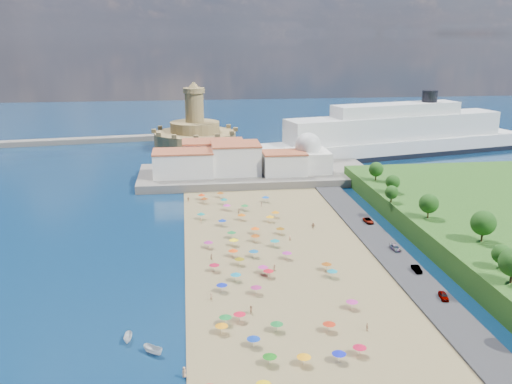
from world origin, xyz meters
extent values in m
plane|color=#071938|center=(0.00, 0.00, 0.00)|extent=(700.00, 700.00, 0.00)
cube|color=#59544C|center=(10.00, 73.00, 1.50)|extent=(90.00, 36.00, 3.00)
cube|color=#59544C|center=(-12.00, 108.00, 1.20)|extent=(18.00, 70.00, 2.40)
cube|color=silver|center=(-18.00, 69.00, 7.50)|extent=(22.00, 14.00, 9.00)
cube|color=silver|center=(2.00, 71.00, 8.50)|extent=(18.00, 16.00, 11.00)
cube|color=silver|center=(20.00, 67.00, 7.00)|extent=(16.00, 12.00, 8.00)
cube|color=silver|center=(-6.00, 83.00, 8.00)|extent=(24.00, 14.00, 10.00)
cube|color=silver|center=(30.00, 71.00, 7.00)|extent=(16.00, 16.00, 8.00)
sphere|color=silver|center=(30.00, 71.00, 13.00)|extent=(10.00, 10.00, 10.00)
cylinder|color=silver|center=(30.00, 71.00, 16.80)|extent=(1.20, 1.20, 1.60)
cylinder|color=#A58A52|center=(-12.00, 138.00, 4.00)|extent=(40.00, 40.00, 8.00)
cylinder|color=#A58A52|center=(-12.00, 138.00, 10.50)|extent=(24.00, 24.00, 5.00)
cylinder|color=#A58A52|center=(-12.00, 138.00, 20.00)|extent=(9.00, 9.00, 14.00)
cylinder|color=#A58A52|center=(-12.00, 138.00, 28.20)|extent=(10.40, 10.40, 2.40)
cone|color=#A58A52|center=(-12.00, 138.00, 30.90)|extent=(6.00, 6.00, 3.00)
cube|color=black|center=(79.30, 109.25, 1.08)|extent=(134.92, 50.94, 2.15)
cube|color=silver|center=(79.30, 109.25, 3.99)|extent=(133.86, 50.32, 7.98)
cube|color=silver|center=(79.30, 109.25, 13.30)|extent=(107.17, 40.60, 10.64)
cube|color=silver|center=(79.30, 109.25, 21.28)|extent=(63.25, 26.70, 5.32)
cylinder|color=black|center=(96.54, 113.43, 26.60)|extent=(7.09, 7.09, 5.32)
cylinder|color=gray|center=(5.65, -1.59, 1.25)|extent=(0.07, 0.07, 2.00)
cone|color=#0F858C|center=(5.65, -1.59, 2.15)|extent=(2.50, 2.50, 0.60)
cylinder|color=gray|center=(15.67, -22.88, 1.25)|extent=(0.07, 0.07, 2.00)
cone|color=#0F7C90|center=(15.67, -22.88, 2.15)|extent=(2.50, 2.50, 0.60)
cylinder|color=gray|center=(7.32, -10.48, 1.25)|extent=(0.07, 0.07, 2.00)
cone|color=#AE258F|center=(7.32, -10.48, 2.15)|extent=(2.50, 2.50, 0.60)
cylinder|color=gray|center=(-11.78, -0.56, 1.25)|extent=(0.07, 0.07, 2.00)
cone|color=#9A2175|center=(-11.78, -0.56, 2.15)|extent=(2.50, 2.50, 0.60)
cylinder|color=gray|center=(12.05, -55.70, 1.25)|extent=(0.07, 0.07, 2.00)
cone|color=#BA0E31|center=(12.05, -55.70, 2.15)|extent=(2.50, 2.50, 0.60)
cylinder|color=gray|center=(-0.79, -8.33, 1.25)|extent=(0.07, 0.07, 2.00)
cone|color=#0F548C|center=(-0.79, -8.33, 2.15)|extent=(2.50, 2.50, 0.60)
cylinder|color=gray|center=(-11.33, -45.10, 1.25)|extent=(0.07, 0.07, 2.00)
cone|color=orange|center=(-11.33, -45.10, 2.15)|extent=(2.50, 2.50, 0.60)
cylinder|color=gray|center=(9.04, 39.63, 1.25)|extent=(0.07, 0.07, 2.00)
cone|color=#0E4BB9|center=(9.04, 39.63, 2.15)|extent=(2.50, 2.50, 0.60)
cylinder|color=gray|center=(-11.07, -15.92, 1.25)|extent=(0.07, 0.07, 2.00)
cone|color=#A30D2B|center=(-11.07, -15.92, 2.15)|extent=(2.50, 2.50, 0.60)
cylinder|color=gray|center=(-2.81, -29.29, 1.25)|extent=(0.07, 0.07, 2.00)
cone|color=#9A2161|center=(-2.81, -29.29, 2.15)|extent=(2.50, 2.50, 0.60)
cylinder|color=gray|center=(1.71, 8.75, 1.25)|extent=(0.07, 0.07, 2.00)
cone|color=#F2530A|center=(1.71, 8.75, 2.15)|extent=(2.50, 2.50, 0.60)
cylinder|color=gray|center=(15.76, -38.52, 1.25)|extent=(0.07, 0.07, 2.00)
cone|color=#BC2888|center=(15.76, -38.52, 2.15)|extent=(2.50, 2.50, 0.60)
cylinder|color=gray|center=(-12.93, 23.99, 1.25)|extent=(0.07, 0.07, 2.00)
cone|color=#0D7770|center=(-12.93, 23.99, 2.15)|extent=(2.50, 2.50, 0.60)
cylinder|color=gray|center=(-5.03, 0.39, 1.25)|extent=(0.07, 0.07, 2.00)
cone|color=yellow|center=(-5.03, 0.39, 2.15)|extent=(2.50, 2.50, 0.60)
cylinder|color=gray|center=(-5.14, 6.30, 1.25)|extent=(0.07, 0.07, 2.00)
cone|color=#147530|center=(-5.14, 6.30, 2.15)|extent=(2.50, 2.50, 0.60)
cylinder|color=gray|center=(-10.37, -41.81, 1.25)|extent=(0.07, 0.07, 2.00)
cone|color=#15782D|center=(-10.37, -41.81, 2.15)|extent=(2.50, 2.50, 0.60)
cylinder|color=gray|center=(7.43, 18.74, 1.25)|extent=(0.07, 0.07, 2.00)
cone|color=#FFAB0B|center=(7.43, 18.74, 2.15)|extent=(2.50, 2.50, 0.60)
cylinder|color=gray|center=(-5.64, 46.82, 1.25)|extent=(0.07, 0.07, 2.00)
cone|color=#91450D|center=(-5.64, 46.82, 2.15)|extent=(2.50, 2.50, 0.60)
cylinder|color=gray|center=(8.68, 7.81, 1.25)|extent=(0.07, 0.07, 2.00)
cone|color=#7D4C0B|center=(8.68, 7.81, 2.15)|extent=(2.50, 2.50, 0.60)
cylinder|color=gray|center=(-0.95, -45.66, 1.25)|extent=(0.07, 0.07, 2.00)
cone|color=#14722B|center=(-0.95, -45.66, 2.15)|extent=(2.50, 2.50, 0.60)
cylinder|color=gray|center=(1.13, 31.03, 1.25)|extent=(0.07, 0.07, 2.00)
cone|color=#14752C|center=(1.13, 31.03, 2.15)|extent=(2.50, 2.50, 0.60)
cylinder|color=gray|center=(-4.90, 38.64, 1.25)|extent=(0.07, 0.07, 2.00)
cone|color=#0D7776|center=(-4.90, 38.64, 2.15)|extent=(2.50, 2.50, 0.60)
cylinder|color=gray|center=(8.83, -46.95, 1.25)|extent=(0.07, 0.07, 2.00)
cone|color=red|center=(8.83, -46.95, 2.15)|extent=(2.50, 2.50, 0.60)
cylinder|color=gray|center=(0.99, 2.78, 1.25)|extent=(0.07, 0.07, 2.00)
cone|color=#9F440E|center=(0.99, 2.78, 2.15)|extent=(2.50, 2.50, 0.60)
cylinder|color=gray|center=(7.95, -57.21, 1.25)|extent=(0.07, 0.07, 2.00)
cone|color=#0E18BC|center=(7.95, -57.21, 2.15)|extent=(2.50, 2.50, 0.60)
cylinder|color=gray|center=(1.79, -57.46, 1.25)|extent=(0.07, 0.07, 2.00)
cone|color=#FA9C0D|center=(1.79, -57.46, 2.15)|extent=(2.50, 2.50, 0.60)
cylinder|color=gray|center=(-0.82, 21.54, 1.25)|extent=(0.07, 0.07, 2.00)
cone|color=#D7600B|center=(-0.82, 21.54, 2.15)|extent=(2.50, 2.50, 0.60)
cylinder|color=gray|center=(-5.88, -7.28, 1.25)|extent=(0.07, 0.07, 2.00)
cone|color=#FF450B|center=(-5.88, -7.28, 2.15)|extent=(2.50, 2.50, 0.60)
cylinder|color=gray|center=(15.39, -18.64, 1.25)|extent=(0.07, 0.07, 2.00)
cone|color=#98470D|center=(15.39, -18.64, 2.15)|extent=(2.50, 2.50, 0.60)
cylinder|color=gray|center=(9.70, 22.88, 1.25)|extent=(0.07, 0.07, 2.00)
cone|color=orange|center=(9.70, 22.88, 2.15)|extent=(2.50, 2.50, 0.60)
cylinder|color=gray|center=(-5.95, -50.49, 1.25)|extent=(0.07, 0.07, 2.00)
cone|color=#0C309C|center=(-5.95, -50.49, 2.15)|extent=(2.50, 2.50, 0.60)
cylinder|color=gray|center=(-6.56, -22.08, 1.25)|extent=(0.07, 0.07, 2.00)
cone|color=#107897|center=(-6.56, -22.08, 2.15)|extent=(2.50, 2.50, 0.60)
cylinder|color=gray|center=(-7.53, -40.92, 1.25)|extent=(0.07, 0.07, 2.00)
cone|color=red|center=(-7.53, -40.92, 2.15)|extent=(2.50, 2.50, 0.60)
cylinder|color=gray|center=(1.13, -20.90, 1.25)|extent=(0.07, 0.07, 2.00)
cone|color=red|center=(1.13, -20.90, 2.15)|extent=(2.50, 2.50, 0.60)
cylinder|color=gray|center=(-4.83, -12.99, 1.25)|extent=(0.07, 0.07, 2.00)
cone|color=#7B6B0B|center=(-4.83, -12.99, 2.15)|extent=(2.50, 2.50, 0.60)
cone|color=yellow|center=(-6.07, -64.32, 2.15)|extent=(2.50, 2.50, 0.60)
cylinder|color=gray|center=(-10.04, -27.19, 1.25)|extent=(0.07, 0.07, 2.00)
cone|color=#0C1EA7|center=(-10.04, -27.19, 2.15)|extent=(2.50, 2.50, 0.60)
cylinder|color=gray|center=(-4.46, 32.13, 1.25)|extent=(0.07, 0.07, 2.00)
cone|color=#C12997|center=(-4.46, 32.13, 2.15)|extent=(2.50, 2.50, 0.60)
cylinder|color=gray|center=(0.18, -18.54, 1.25)|extent=(0.07, 0.07, 2.00)
cone|color=#B62788|center=(0.18, -18.54, 2.15)|extent=(2.50, 2.50, 0.60)
cylinder|color=gray|center=(-11.26, 40.63, 1.25)|extent=(0.07, 0.07, 2.00)
cone|color=#86340C|center=(-11.26, 40.63, 2.15)|extent=(2.50, 2.50, 0.60)
cylinder|color=gray|center=(-3.93, -56.61, 1.25)|extent=(0.07, 0.07, 2.00)
cone|color=#156E13|center=(-3.93, -56.61, 2.15)|extent=(2.50, 2.50, 0.60)
cylinder|color=gray|center=(-6.96, 16.97, 1.25)|extent=(0.07, 0.07, 2.00)
cone|color=#0C2B9C|center=(-6.96, 16.97, 2.15)|extent=(2.50, 2.50, 0.60)
cylinder|color=gray|center=(-12.04, 45.20, 1.25)|extent=(0.07, 0.07, 2.00)
cone|color=red|center=(-12.04, 45.20, 2.15)|extent=(2.50, 2.50, 0.60)
imported|color=tan|center=(10.37, 2.02, 1.10)|extent=(0.66, 0.48, 1.70)
imported|color=tan|center=(-12.56, -31.09, 1.11)|extent=(0.67, 0.75, 1.72)
imported|color=tan|center=(-4.92, -37.87, 1.17)|extent=(0.86, 1.78, 1.84)
imported|color=tan|center=(18.89, 11.20, 1.17)|extent=(1.73, 0.63, 1.84)
imported|color=tan|center=(7.12, 34.58, 1.05)|extent=(0.82, 1.15, 1.61)
imported|color=tan|center=(3.10, -17.21, 1.09)|extent=(0.96, 0.81, 1.68)
imported|color=tan|center=(-18.35, -58.39, 1.19)|extent=(1.07, 1.07, 1.87)
imported|color=tan|center=(-16.54, 43.23, 1.18)|extent=(1.18, 0.79, 1.86)
imported|color=tan|center=(-13.11, 20.54, 1.11)|extent=(1.15, 1.27, 1.71)
imported|color=tan|center=(-11.34, -8.54, 1.11)|extent=(1.05, 1.04, 1.72)
imported|color=tan|center=(-0.93, 27.95, 1.19)|extent=(1.14, 1.16, 1.89)
imported|color=tan|center=(16.08, -47.53, 1.07)|extent=(0.40, 0.96, 1.65)
imported|color=white|center=(-23.74, -50.30, 0.83)|extent=(4.29, 4.00, 1.65)
imported|color=white|center=(-28.55, -45.36, 0.72)|extent=(1.65, 3.84, 1.45)
imported|color=gray|center=(36.00, -22.88, 1.36)|extent=(1.41, 4.02, 1.32)
imported|color=gray|center=(36.00, 13.32, 1.34)|extent=(2.43, 4.77, 1.29)
imported|color=gray|center=(36.00, -37.21, 1.36)|extent=(2.21, 4.11, 1.33)
imported|color=gray|center=(36.00, -9.00, 1.34)|extent=(2.17, 4.53, 1.27)
cylinder|color=#382314|center=(47.37, -42.36, 7.59)|extent=(0.50, 0.50, 3.18)
cylinder|color=#382314|center=(49.28, -35.03, 7.17)|extent=(0.50, 0.50, 2.33)
sphere|color=#14380F|center=(49.28, -35.03, 9.26)|extent=(4.20, 4.20, 4.20)
cylinder|color=#382314|center=(53.56, -19.07, 7.69)|extent=(0.50, 0.50, 3.39)
sphere|color=#14380F|center=(53.56, -19.07, 10.74)|extent=(6.10, 6.10, 6.10)
cylinder|color=#382314|center=(48.19, 0.00, 7.49)|extent=(0.50, 0.50, 2.98)
sphere|color=#14380F|center=(48.19, 0.00, 10.17)|extent=(5.36, 5.36, 5.36)
cylinder|color=#382314|center=(43.50, 15.68, 7.12)|extent=(0.50, 0.50, 2.24)
sphere|color=#14380F|center=(43.50, 15.68, 9.14)|extent=(4.04, 4.04, 4.04)
cylinder|color=#382314|center=(47.59, 25.92, 7.27)|extent=(0.50, 0.50, 2.54)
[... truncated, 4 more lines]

